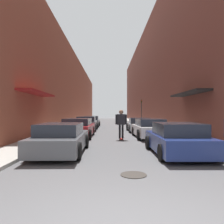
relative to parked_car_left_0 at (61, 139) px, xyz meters
name	(u,v)px	position (x,y,z in m)	size (l,w,h in m)	color
ground	(111,126)	(2.26, 18.70, -0.60)	(136.65, 136.65, 0.00)	#515154
curb_strip_left	(83,123)	(-2.02, 24.91, -0.54)	(1.80, 62.11, 0.12)	#A3A099
curb_strip_right	(138,123)	(6.53, 24.91, -0.54)	(1.80, 62.11, 0.12)	#A3A099
building_row_left	(64,90)	(-4.92, 24.90, 4.57)	(4.90, 62.11, 10.34)	brown
building_row_right	(157,77)	(9.43, 24.91, 6.69)	(4.90, 62.11, 14.58)	brown
parked_car_left_0	(61,139)	(0.00, 0.00, 0.00)	(1.94, 4.53, 1.23)	#515459
parked_car_left_1	(78,128)	(-0.14, 5.88, 0.03)	(2.00, 4.66, 1.29)	maroon
parked_car_left_2	(87,124)	(-0.14, 11.70, 0.05)	(1.97, 4.45, 1.33)	#515459
parked_car_left_3	(92,121)	(-0.13, 17.54, 0.03)	(1.97, 4.42, 1.30)	#515459
parked_car_right_0	(177,139)	(4.66, -0.37, 0.01)	(2.00, 4.16, 1.26)	navy
parked_car_right_1	(149,129)	(4.66, 5.52, 0.02)	(1.97, 4.53, 1.27)	silver
parked_car_right_2	(139,125)	(4.66, 10.41, 0.00)	(2.05, 4.04, 1.23)	gray
skateboarder	(121,121)	(2.72, 4.53, 0.55)	(0.71, 0.78, 1.86)	#B2231E
manhole_cover	(134,175)	(2.61, -3.18, -0.59)	(0.70, 0.70, 0.02)	#332D28
traffic_light	(141,109)	(6.82, 23.26, 1.70)	(0.16, 0.22, 3.53)	#2D2D2D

